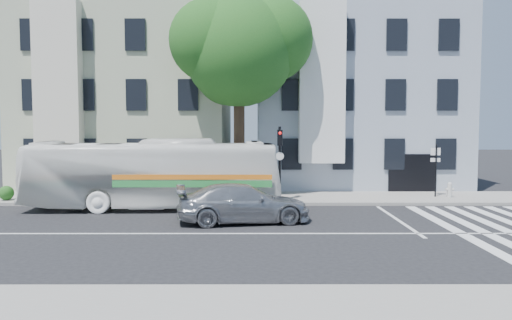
{
  "coord_description": "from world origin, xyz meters",
  "views": [
    {
      "loc": [
        0.82,
        -17.12,
        3.77
      ],
      "look_at": [
        0.85,
        2.46,
        2.4
      ],
      "focal_mm": 35.0,
      "sensor_mm": 36.0,
      "label": 1
    }
  ],
  "objects_px": {
    "bus": "(154,174)",
    "traffic_signal": "(280,154)",
    "fire_hydrant": "(450,189)",
    "sedan": "(243,203)"
  },
  "relations": [
    {
      "from": "bus",
      "to": "traffic_signal",
      "type": "relative_size",
      "value": 3.06
    },
    {
      "from": "bus",
      "to": "traffic_signal",
      "type": "xyz_separation_m",
      "value": [
        5.72,
        1.49,
        0.81
      ]
    },
    {
      "from": "bus",
      "to": "fire_hydrant",
      "type": "height_order",
      "value": "bus"
    },
    {
      "from": "bus",
      "to": "sedan",
      "type": "distance_m",
      "value": 5.23
    },
    {
      "from": "traffic_signal",
      "to": "fire_hydrant",
      "type": "xyz_separation_m",
      "value": [
        8.61,
        1.08,
        -1.85
      ]
    },
    {
      "from": "sedan",
      "to": "fire_hydrant",
      "type": "relative_size",
      "value": 6.76
    },
    {
      "from": "traffic_signal",
      "to": "fire_hydrant",
      "type": "relative_size",
      "value": 4.86
    },
    {
      "from": "sedan",
      "to": "traffic_signal",
      "type": "height_order",
      "value": "traffic_signal"
    },
    {
      "from": "sedan",
      "to": "fire_hydrant",
      "type": "height_order",
      "value": "sedan"
    },
    {
      "from": "bus",
      "to": "fire_hydrant",
      "type": "xyz_separation_m",
      "value": [
        14.34,
        2.57,
        -1.04
      ]
    }
  ]
}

